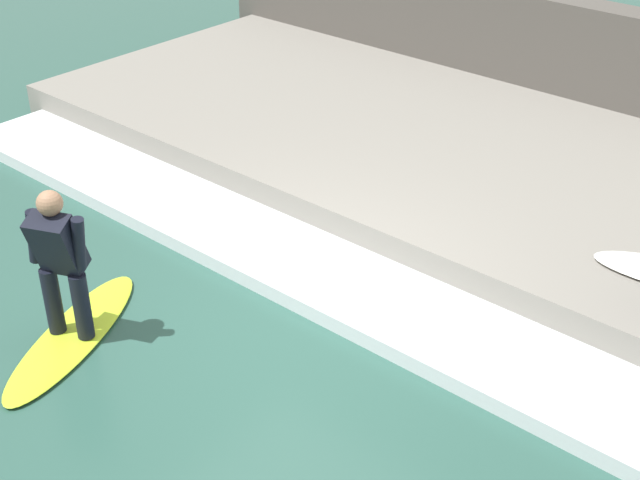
% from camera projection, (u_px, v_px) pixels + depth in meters
% --- Properties ---
extents(ground_plane, '(28.00, 28.00, 0.00)m').
position_uv_depth(ground_plane, '(287.00, 325.00, 8.13)').
color(ground_plane, '#2D564C').
extents(concrete_ledge, '(4.40, 12.14, 0.43)m').
position_uv_depth(concrete_ledge, '(492.00, 174.00, 10.32)').
color(concrete_ledge, gray).
rests_on(concrete_ledge, ground_plane).
extents(back_wall, '(0.50, 12.74, 1.65)m').
position_uv_depth(back_wall, '(596.00, 69.00, 11.60)').
color(back_wall, '#544F49').
rests_on(back_wall, ground_plane).
extents(wave_foam_crest, '(1.13, 11.53, 0.16)m').
position_uv_depth(wave_foam_crest, '(340.00, 283.00, 8.59)').
color(wave_foam_crest, silver).
rests_on(wave_foam_crest, ground_plane).
extents(surfboard_riding, '(2.07, 1.31, 0.06)m').
position_uv_depth(surfboard_riding, '(73.00, 336.00, 7.95)').
color(surfboard_riding, '#BFE02D').
rests_on(surfboard_riding, ground_plane).
extents(surfer_riding, '(0.51, 0.57, 1.42)m').
position_uv_depth(surfer_riding, '(59.00, 258.00, 7.53)').
color(surfer_riding, black).
rests_on(surfer_riding, surfboard_riding).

